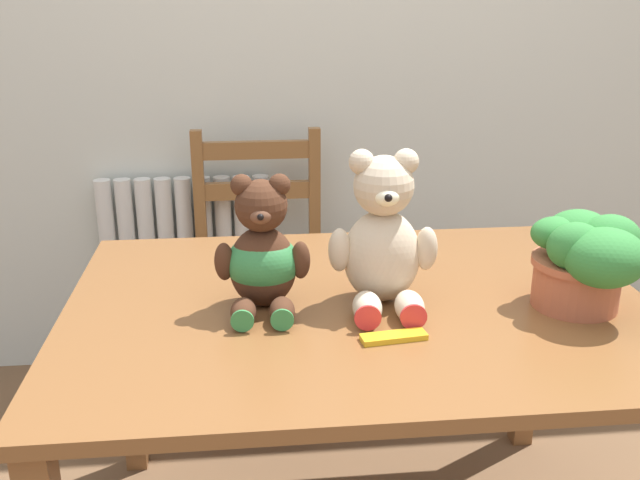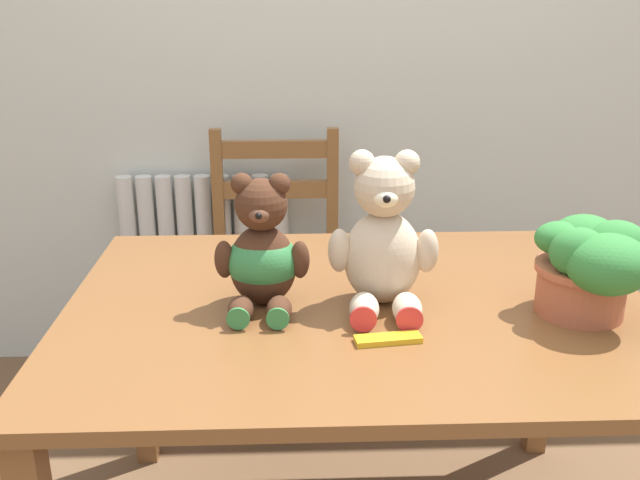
{
  "view_description": "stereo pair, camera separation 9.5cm",
  "coord_description": "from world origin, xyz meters",
  "px_view_note": "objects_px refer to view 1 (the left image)",
  "views": [
    {
      "loc": [
        -0.24,
        -0.97,
        1.37
      ],
      "look_at": [
        -0.09,
        0.49,
        0.86
      ],
      "focal_mm": 40.0,
      "sensor_mm": 36.0,
      "label": 1
    },
    {
      "loc": [
        -0.15,
        -0.98,
        1.37
      ],
      "look_at": [
        -0.09,
        0.49,
        0.86
      ],
      "focal_mm": 40.0,
      "sensor_mm": 36.0,
      "label": 2
    }
  ],
  "objects_px": {
    "teddy_bear_left": "(262,256)",
    "potted_plant": "(586,257)",
    "wooden_chair_behind": "(260,271)",
    "teddy_bear_right": "(383,239)",
    "chocolate_bar": "(394,337)"
  },
  "relations": [
    {
      "from": "teddy_bear_left",
      "to": "potted_plant",
      "type": "height_order",
      "value": "teddy_bear_left"
    },
    {
      "from": "wooden_chair_behind",
      "to": "potted_plant",
      "type": "relative_size",
      "value": 3.63
    },
    {
      "from": "teddy_bear_right",
      "to": "potted_plant",
      "type": "bearing_deg",
      "value": 172.47
    },
    {
      "from": "wooden_chair_behind",
      "to": "chocolate_bar",
      "type": "relative_size",
      "value": 6.93
    },
    {
      "from": "potted_plant",
      "to": "teddy_bear_right",
      "type": "bearing_deg",
      "value": 169.28
    },
    {
      "from": "teddy_bear_right",
      "to": "chocolate_bar",
      "type": "xyz_separation_m",
      "value": [
        -0.01,
        -0.19,
        -0.14
      ]
    },
    {
      "from": "teddy_bear_left",
      "to": "wooden_chair_behind",
      "type": "bearing_deg",
      "value": -87.57
    },
    {
      "from": "teddy_bear_left",
      "to": "teddy_bear_right",
      "type": "relative_size",
      "value": 0.86
    },
    {
      "from": "chocolate_bar",
      "to": "wooden_chair_behind",
      "type": "bearing_deg",
      "value": 103.34
    },
    {
      "from": "potted_plant",
      "to": "wooden_chair_behind",
      "type": "bearing_deg",
      "value": 126.06
    },
    {
      "from": "teddy_bear_right",
      "to": "potted_plant",
      "type": "relative_size",
      "value": 1.36
    },
    {
      "from": "teddy_bear_right",
      "to": "teddy_bear_left",
      "type": "bearing_deg",
      "value": 2.12
    },
    {
      "from": "wooden_chair_behind",
      "to": "teddy_bear_right",
      "type": "distance_m",
      "value": 0.99
    },
    {
      "from": "teddy_bear_right",
      "to": "wooden_chair_behind",
      "type": "bearing_deg",
      "value": -70.19
    },
    {
      "from": "teddy_bear_right",
      "to": "chocolate_bar",
      "type": "bearing_deg",
      "value": 90.42
    }
  ]
}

